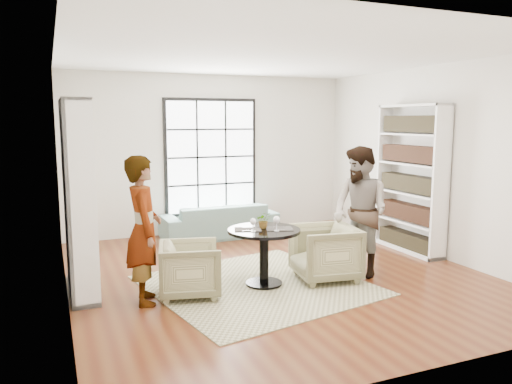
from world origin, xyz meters
name	(u,v)px	position (x,y,z in m)	size (l,w,h in m)	color
ground	(275,274)	(0.00, 0.00, 0.00)	(6.00, 6.00, 0.00)	#5A2F15
room_shell	(261,181)	(0.00, 0.54, 1.26)	(6.00, 6.01, 6.00)	silver
rug	(257,285)	(-0.45, -0.38, 0.01)	(2.57, 2.57, 0.01)	tan
pedestal_table	(264,245)	(-0.35, -0.39, 0.55)	(0.94, 0.94, 0.75)	black
sofa	(219,220)	(-0.02, 2.45, 0.31)	(2.11, 0.83, 0.62)	gray
armchair_left	(190,269)	(-1.34, -0.40, 0.34)	(0.72, 0.74, 0.67)	tan
armchair_right	(325,253)	(0.51, -0.49, 0.37)	(0.80, 0.82, 0.75)	tan
person_left	(144,230)	(-1.89, -0.40, 0.88)	(0.64, 0.42, 1.75)	gray
person_right	(360,212)	(1.06, -0.49, 0.90)	(0.87, 0.68, 1.80)	gray
placemat_left	(248,229)	(-0.56, -0.35, 0.76)	(0.34, 0.26, 0.01)	#2A2724
placemat_right	(279,229)	(-0.16, -0.46, 0.76)	(0.34, 0.26, 0.01)	#2A2724
cutlery_left	(248,229)	(-0.56, -0.35, 0.76)	(0.14, 0.22, 0.01)	silver
cutlery_right	(279,228)	(-0.16, -0.46, 0.76)	(0.14, 0.22, 0.01)	silver
wine_glass_left	(253,222)	(-0.54, -0.48, 0.88)	(0.08, 0.08, 0.17)	silver
wine_glass_right	(277,220)	(-0.25, -0.56, 0.89)	(0.09, 0.09, 0.19)	silver
flower_centerpiece	(264,220)	(-0.33, -0.34, 0.86)	(0.19, 0.17, 0.21)	gray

